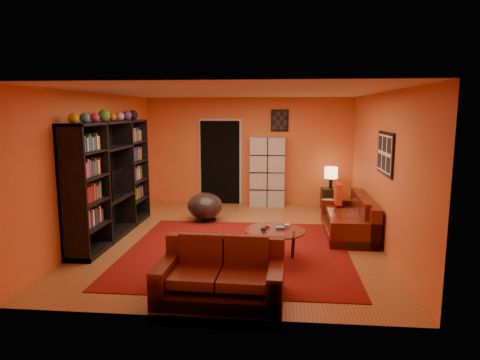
# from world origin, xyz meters

# --- Properties ---
(floor) EXTENTS (6.00, 6.00, 0.00)m
(floor) POSITION_xyz_m (0.00, 0.00, 0.00)
(floor) COLOR brown
(floor) RESTS_ON ground
(ceiling) EXTENTS (6.00, 6.00, 0.00)m
(ceiling) POSITION_xyz_m (0.00, 0.00, 2.60)
(ceiling) COLOR white
(ceiling) RESTS_ON wall_back
(wall_back) EXTENTS (6.00, 0.00, 6.00)m
(wall_back) POSITION_xyz_m (0.00, 3.00, 1.30)
(wall_back) COLOR orange
(wall_back) RESTS_ON floor
(wall_front) EXTENTS (6.00, 0.00, 6.00)m
(wall_front) POSITION_xyz_m (0.00, -3.00, 1.30)
(wall_front) COLOR orange
(wall_front) RESTS_ON floor
(wall_left) EXTENTS (0.00, 6.00, 6.00)m
(wall_left) POSITION_xyz_m (-2.50, 0.00, 1.30)
(wall_left) COLOR orange
(wall_left) RESTS_ON floor
(wall_right) EXTENTS (0.00, 6.00, 6.00)m
(wall_right) POSITION_xyz_m (2.50, 0.00, 1.30)
(wall_right) COLOR orange
(wall_right) RESTS_ON floor
(rug) EXTENTS (3.60, 3.60, 0.01)m
(rug) POSITION_xyz_m (0.10, -0.70, 0.01)
(rug) COLOR #5D0C0A
(rug) RESTS_ON floor
(doorway) EXTENTS (0.95, 0.10, 2.04)m
(doorway) POSITION_xyz_m (-0.70, 2.96, 1.02)
(doorway) COLOR black
(doorway) RESTS_ON floor
(wall_art_right) EXTENTS (0.03, 1.00, 0.70)m
(wall_art_right) POSITION_xyz_m (2.48, -0.30, 1.60)
(wall_art_right) COLOR black
(wall_art_right) RESTS_ON wall_right
(wall_art_back) EXTENTS (0.42, 0.03, 0.52)m
(wall_art_back) POSITION_xyz_m (0.75, 2.98, 2.05)
(wall_art_back) COLOR black
(wall_art_back) RESTS_ON wall_back
(entertainment_unit) EXTENTS (0.45, 3.00, 2.10)m
(entertainment_unit) POSITION_xyz_m (-2.27, 0.00, 1.05)
(entertainment_unit) COLOR black
(entertainment_unit) RESTS_ON floor
(tv) EXTENTS (0.92, 0.12, 0.53)m
(tv) POSITION_xyz_m (-2.23, 0.07, 0.98)
(tv) COLOR black
(tv) RESTS_ON entertainment_unit
(sofa) EXTENTS (0.85, 2.02, 0.85)m
(sofa) POSITION_xyz_m (2.13, 0.51, 0.29)
(sofa) COLOR #4D140A
(sofa) RESTS_ON rug
(loveseat) EXTENTS (1.56, 0.97, 0.85)m
(loveseat) POSITION_xyz_m (0.08, -2.42, 0.28)
(loveseat) COLOR #4D140A
(loveseat) RESTS_ON rug
(throw_pillow) EXTENTS (0.12, 0.42, 0.42)m
(throw_pillow) POSITION_xyz_m (1.95, 1.22, 0.63)
(throw_pillow) COLOR red
(throw_pillow) RESTS_ON sofa
(coffee_table) EXTENTS (0.94, 0.94, 0.47)m
(coffee_table) POSITION_xyz_m (0.71, -1.04, 0.43)
(coffee_table) COLOR silver
(coffee_table) RESTS_ON floor
(storage_cabinet) EXTENTS (0.84, 0.38, 1.66)m
(storage_cabinet) POSITION_xyz_m (0.47, 2.80, 0.83)
(storage_cabinet) COLOR #B7B2A9
(storage_cabinet) RESTS_ON floor
(bowl_chair) EXTENTS (0.73, 0.73, 0.60)m
(bowl_chair) POSITION_xyz_m (-0.77, 1.19, 0.32)
(bowl_chair) COLOR black
(bowl_chair) RESTS_ON floor
(side_table) EXTENTS (0.42, 0.42, 0.50)m
(side_table) POSITION_xyz_m (1.95, 2.51, 0.25)
(side_table) COLOR black
(side_table) RESTS_ON floor
(table_lamp) EXTENTS (0.30, 0.30, 0.50)m
(table_lamp) POSITION_xyz_m (1.95, 2.51, 0.85)
(table_lamp) COLOR black
(table_lamp) RESTS_ON side_table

